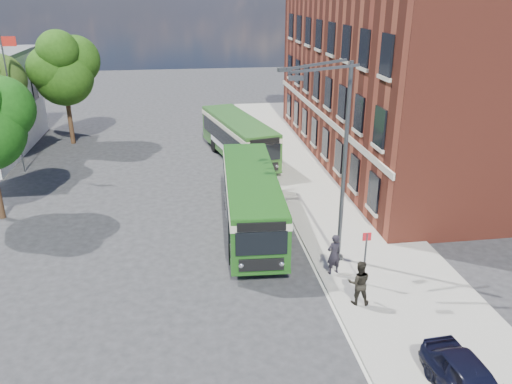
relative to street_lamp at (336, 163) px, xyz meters
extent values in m
plane|color=#252427|center=(-4.84, 2.00, -4.79)|extent=(120.00, 120.00, 0.00)
cube|color=gray|center=(2.16, 10.00, -4.72)|extent=(6.00, 48.00, 0.15)
cube|color=beige|center=(-0.89, 10.00, -4.79)|extent=(0.12, 48.00, 0.01)
cube|color=maroon|center=(9.16, 14.00, 1.21)|extent=(12.00, 26.00, 12.00)
cube|color=beige|center=(3.12, 14.00, -1.19)|extent=(0.12, 26.00, 0.35)
cylinder|color=#3D4042|center=(-17.34, 15.00, -0.29)|extent=(0.10, 0.10, 9.00)
cube|color=red|center=(-16.89, 15.00, 3.81)|extent=(0.90, 0.02, 0.60)
cylinder|color=#3D4042|center=(0.36, 0.00, -4.64)|extent=(0.44, 0.44, 0.30)
cylinder|color=#3D4042|center=(0.36, 0.00, -0.29)|extent=(0.18, 0.18, 9.00)
cube|color=#3D4042|center=(-0.87, -0.60, 4.01)|extent=(2.58, 0.46, 0.37)
cube|color=#3D4042|center=(-0.87, 0.60, 4.01)|extent=(2.58, 0.46, 0.37)
cube|color=#3D4042|center=(-2.11, -1.08, 3.76)|extent=(0.55, 0.22, 0.16)
cube|color=#3D4042|center=(-2.11, 1.08, 3.76)|extent=(0.55, 0.22, 0.16)
cylinder|color=#3D4042|center=(0.76, -2.20, -3.54)|extent=(0.08, 0.08, 2.50)
cube|color=red|center=(0.76, -2.20, -2.44)|extent=(0.35, 0.04, 0.35)
cube|color=#1C4E16|center=(-3.10, 3.98, -3.02)|extent=(3.12, 10.84, 2.45)
cube|color=#1C4E16|center=(-3.10, 3.98, -4.29)|extent=(3.16, 10.88, 0.14)
cube|color=black|center=(-4.36, 4.35, -2.89)|extent=(0.60, 8.90, 1.10)
cube|color=black|center=(-1.80, 4.21, -2.89)|extent=(0.60, 8.90, 1.10)
cube|color=beige|center=(-3.10, 3.98, -2.19)|extent=(3.18, 10.90, 0.32)
cube|color=#1C4E16|center=(-3.10, 3.98, -1.83)|extent=(3.01, 10.74, 0.12)
cube|color=black|center=(-3.41, -1.40, -2.84)|extent=(2.15, 0.20, 1.05)
cube|color=black|center=(-3.41, -1.41, -2.09)|extent=(2.00, 0.20, 0.38)
cube|color=black|center=(-3.41, -1.41, -3.84)|extent=(1.90, 0.19, 0.55)
sphere|color=silver|center=(-4.26, -1.34, -3.84)|extent=(0.26, 0.26, 0.26)
sphere|color=silver|center=(-2.56, -1.44, -3.84)|extent=(0.26, 0.26, 0.26)
cube|color=black|center=(-2.79, 9.36, -2.79)|extent=(2.00, 0.20, 0.90)
cube|color=white|center=(-4.33, 5.05, -3.64)|extent=(0.23, 3.20, 0.45)
cylinder|color=black|center=(-4.47, 0.50, -4.29)|extent=(0.34, 1.01, 1.00)
cylinder|color=black|center=(-2.14, 0.36, -4.29)|extent=(0.34, 1.01, 1.00)
cylinder|color=black|center=(-4.12, 6.60, -4.29)|extent=(0.34, 1.01, 1.00)
cylinder|color=black|center=(-1.78, 6.47, -4.29)|extent=(0.34, 1.01, 1.00)
cube|color=#2B591F|center=(-2.46, 15.63, -3.02)|extent=(4.71, 10.44, 2.45)
cube|color=#2B591F|center=(-2.46, 15.63, -4.29)|extent=(4.75, 10.49, 0.14)
cube|color=black|center=(-3.77, 15.64, -2.89)|extent=(1.94, 8.15, 1.10)
cube|color=black|center=(-1.28, 16.21, -2.89)|extent=(1.94, 8.15, 1.10)
cube|color=beige|center=(-2.46, 15.63, -2.19)|extent=(4.78, 10.52, 0.32)
cube|color=#2B591F|center=(-2.46, 15.63, -1.83)|extent=(4.59, 10.32, 0.12)
cube|color=black|center=(-1.32, 10.66, -2.84)|extent=(2.11, 0.56, 1.05)
cube|color=black|center=(-1.31, 10.65, -2.09)|extent=(1.97, 0.53, 0.38)
cube|color=black|center=(-1.31, 10.65, -3.84)|extent=(1.87, 0.50, 0.55)
sphere|color=silver|center=(-2.15, 10.48, -3.84)|extent=(0.26, 0.26, 0.26)
sphere|color=silver|center=(-0.49, 10.86, -3.84)|extent=(0.26, 0.26, 0.26)
cube|color=black|center=(-3.60, 20.60, -2.79)|extent=(1.97, 0.53, 0.90)
cube|color=white|center=(-3.94, 16.32, -3.64)|extent=(0.75, 3.13, 0.45)
cylinder|color=black|center=(-2.87, 12.18, -4.29)|extent=(0.50, 1.04, 1.00)
cylinder|color=black|center=(-0.59, 12.70, -4.29)|extent=(0.50, 1.04, 1.00)
cylinder|color=black|center=(-4.11, 17.58, -4.29)|extent=(0.50, 1.04, 1.00)
cylinder|color=black|center=(-1.83, 18.10, -4.29)|extent=(0.50, 1.04, 1.00)
imported|color=black|center=(1.66, -8.82, -4.00)|extent=(1.74, 3.87, 1.29)
imported|color=black|center=(-0.24, -1.19, -3.72)|extent=(0.78, 0.62, 1.85)
imported|color=black|center=(0.08, -3.50, -3.72)|extent=(1.03, 0.87, 1.84)
sphere|color=#13430D|center=(-15.64, 7.87, 1.06)|extent=(3.43, 3.43, 3.43)
sphere|color=#273F13|center=(-18.44, 16.75, 1.17)|extent=(3.50, 3.50, 3.50)
cylinder|color=#342113|center=(-15.32, 21.57, -2.88)|extent=(0.36, 0.36, 3.81)
sphere|color=#1D410D|center=(-15.32, 21.57, 0.58)|extent=(4.51, 4.51, 4.51)
sphere|color=#1D410D|center=(-14.45, 22.26, 1.71)|extent=(3.81, 3.81, 3.81)
sphere|color=#1D410D|center=(-16.10, 20.96, 1.28)|extent=(3.47, 3.47, 3.47)
sphere|color=#1D410D|center=(-15.32, 20.70, 2.58)|extent=(3.12, 3.12, 3.12)
camera|label=1|loc=(-6.25, -19.29, 6.76)|focal=35.00mm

